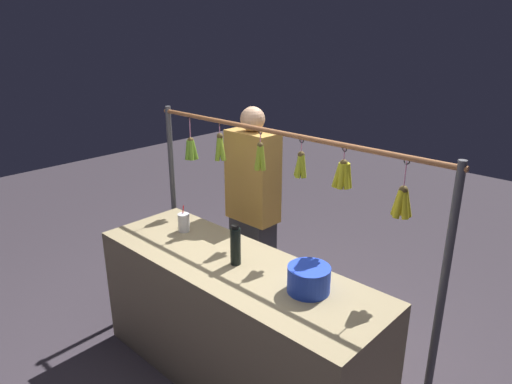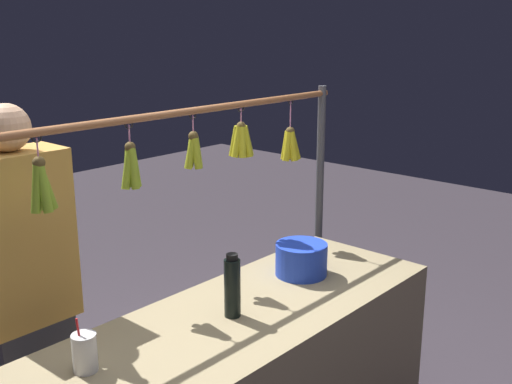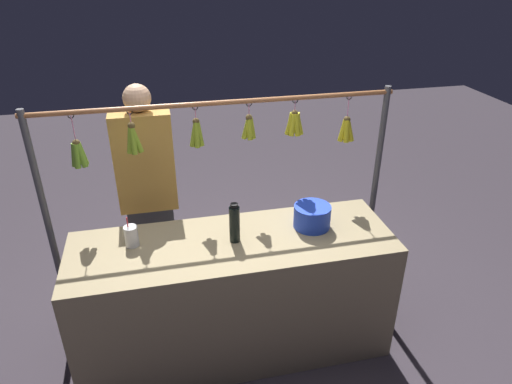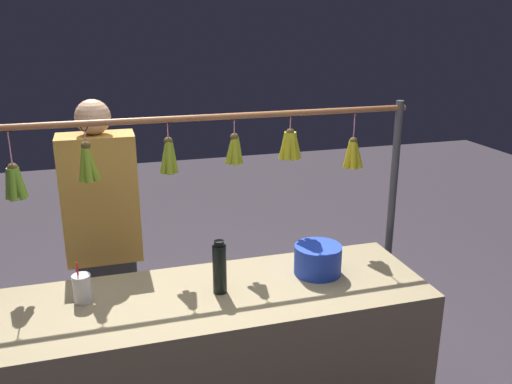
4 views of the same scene
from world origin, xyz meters
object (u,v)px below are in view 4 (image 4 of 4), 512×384
at_px(water_bottle, 220,268).
at_px(drink_cup, 82,288).
at_px(vendor_person, 105,252).
at_px(blue_bucket, 318,259).

relative_size(water_bottle, drink_cup, 1.37).
relative_size(water_bottle, vendor_person, 0.15).
bearing_deg(blue_bucket, vendor_person, -31.58).
relative_size(blue_bucket, drink_cup, 1.25).
xyz_separation_m(blue_bucket, vendor_person, (1.05, -0.64, -0.10)).
distance_m(water_bottle, blue_bucket, 0.53).
height_order(blue_bucket, drink_cup, drink_cup).
relative_size(drink_cup, vendor_person, 0.11).
height_order(water_bottle, vendor_person, vendor_person).
bearing_deg(drink_cup, blue_bucket, 178.43).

